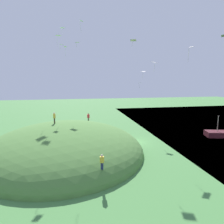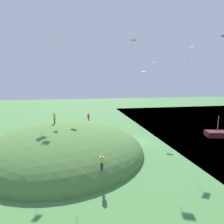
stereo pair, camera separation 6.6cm
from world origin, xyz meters
The scene contains 16 objects.
ground_plane centered at (0.00, 0.00, 0.00)m, with size 160.00×160.00×0.00m, color #447C3D.
grass_hill centered at (11.84, 2.04, 0.00)m, with size 23.67×25.77×7.98m, color #497636.
person_watching_kites centered at (13.37, 0.17, 5.05)m, with size 0.52×0.52×1.77m.
person_near_shore centered at (7.58, -7.24, 3.45)m, with size 0.48×0.48×1.75m.
person_walking_path centered at (7.58, 12.82, 2.64)m, with size 0.61×0.61×1.61m.
kite_0 centered at (12.05, -2.55, 16.30)m, with size 0.83×0.94×1.23m.
kite_2 centered at (13.12, -12.14, 19.58)m, with size 1.37×1.32×2.24m.
kite_3 centered at (12.24, -13.10, 21.43)m, with size 1.11×0.95×1.35m.
kite_4 centered at (-2.78, 0.56, 13.45)m, with size 1.36×1.34×1.66m.
kite_5 centered at (-6.58, 4.73, 15.18)m, with size 0.68×0.83×2.14m.
kite_6 centered at (9.28, -12.90, 18.57)m, with size 1.16×1.12×1.22m.
kite_7 centered at (8.65, -5.39, 20.76)m, with size 0.70×0.86×2.01m.
kite_8 centered at (-5.81, -15.27, 9.93)m, with size 0.86×1.11×1.41m.
kite_9 centered at (-4.12, -8.29, 12.33)m, with size 1.08×1.11×1.55m.
kite_10 centered at (0.18, -1.61, 17.21)m, with size 1.12×0.94×1.16m.
kite_11 centered at (11.72, -10.74, 17.08)m, with size 0.78×0.78×2.20m.
Camera 2 is at (10.00, 31.53, 10.71)m, focal length 31.45 mm.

